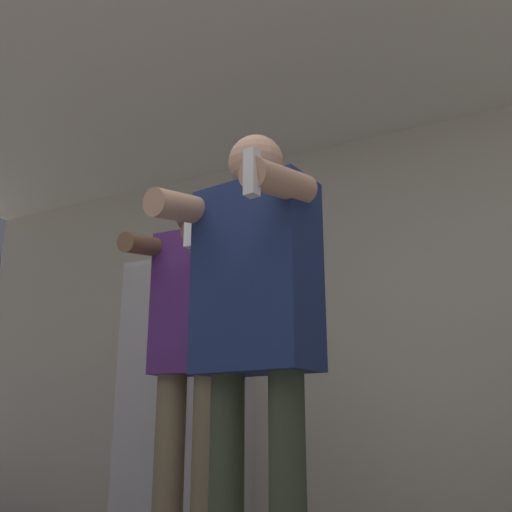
{
  "coord_description": "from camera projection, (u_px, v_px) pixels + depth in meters",
  "views": [
    {
      "loc": [
        0.97,
        -0.7,
        0.69
      ],
      "look_at": [
        0.14,
        0.92,
        1.22
      ],
      "focal_mm": 40.0,
      "sensor_mm": 36.0,
      "label": 1
    }
  ],
  "objects": [
    {
      "name": "wall_back",
      "position": [
        373.0,
        325.0,
        3.56
      ],
      "size": [
        7.0,
        0.06,
        2.55
      ],
      "color": "beige",
      "rests_on": "ground_plane"
    },
    {
      "name": "refrigerator",
      "position": [
        187.0,
        397.0,
        3.63
      ],
      "size": [
        0.62,
        0.7,
        1.69
      ],
      "color": "silver",
      "rests_on": "ground_plane"
    },
    {
      "name": "ceiling_slab",
      "position": [
        275.0,
        13.0,
        2.73
      ],
      "size": [
        7.0,
        3.26,
        0.05
      ],
      "color": "silver",
      "rests_on": "wall_back"
    },
    {
      "name": "person_man_side",
      "position": [
        190.0,
        350.0,
        2.62
      ],
      "size": [
        0.44,
        0.44,
        1.77
      ],
      "color": "#75664C",
      "rests_on": "ground_plane"
    },
    {
      "name": "person_woman_foreground",
      "position": [
        254.0,
        314.0,
        1.84
      ],
      "size": [
        0.52,
        0.46,
        1.66
      ],
      "color": "#38422D",
      "rests_on": "ground_plane"
    }
  ]
}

